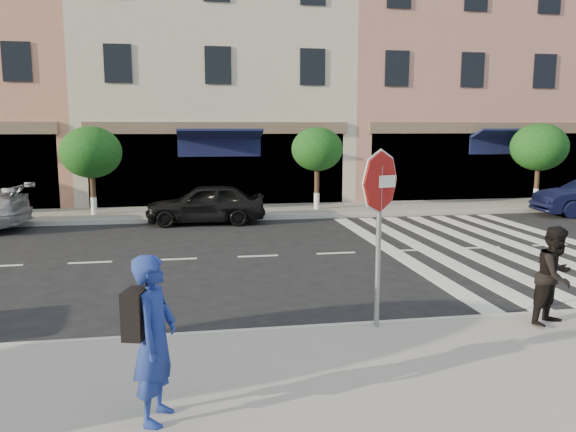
% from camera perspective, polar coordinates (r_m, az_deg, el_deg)
% --- Properties ---
extents(ground, '(120.00, 120.00, 0.00)m').
position_cam_1_polar(ground, '(10.18, -0.43, -9.14)').
color(ground, black).
rests_on(ground, ground).
extents(sidewalk_near, '(60.00, 4.50, 0.15)m').
position_cam_1_polar(sidewalk_near, '(6.75, 4.95, -18.31)').
color(sidewalk_near, gray).
rests_on(sidewalk_near, ground).
extents(sidewalk_far, '(60.00, 3.00, 0.15)m').
position_cam_1_polar(sidewalk_far, '(20.83, -5.28, 0.41)').
color(sidewalk_far, gray).
rests_on(sidewalk_far, ground).
extents(building_centre, '(11.00, 9.00, 11.00)m').
position_cam_1_polar(building_centre, '(26.67, -7.58, 13.93)').
color(building_centre, beige).
rests_on(building_centre, ground).
extents(building_east_mid, '(13.00, 9.00, 13.00)m').
position_cam_1_polar(building_east_mid, '(29.77, 17.02, 15.04)').
color(building_east_mid, '#AF7768').
rests_on(building_east_mid, ground).
extents(street_tree_wb, '(2.10, 2.10, 3.06)m').
position_cam_1_polar(street_tree_wb, '(20.66, -19.38, 6.10)').
color(street_tree_wb, '#473323').
rests_on(street_tree_wb, sidewalk_far).
extents(street_tree_c, '(1.90, 1.90, 3.04)m').
position_cam_1_polar(street_tree_c, '(20.86, 2.97, 6.75)').
color(street_tree_c, '#473323').
rests_on(street_tree_c, sidewalk_far).
extents(street_tree_ea, '(2.20, 2.20, 3.19)m').
position_cam_1_polar(street_tree_ea, '(24.46, 24.16, 6.39)').
color(street_tree_ea, '#473323').
rests_on(street_tree_ea, sidewalk_far).
extents(stop_sign, '(0.92, 0.31, 2.71)m').
position_cam_1_polar(stop_sign, '(8.40, 9.31, 1.60)').
color(stop_sign, gray).
rests_on(stop_sign, sidewalk_near).
extents(photographer, '(0.58, 0.73, 1.76)m').
position_cam_1_polar(photographer, '(6.02, -13.35, -12.04)').
color(photographer, navy).
rests_on(photographer, sidewalk_near).
extents(walker, '(0.93, 0.86, 1.54)m').
position_cam_1_polar(walker, '(9.57, 25.52, -5.49)').
color(walker, black).
rests_on(walker, sidewalk_near).
extents(car_far_mid, '(3.97, 1.73, 1.33)m').
position_cam_1_polar(car_far_mid, '(18.82, -8.37, 1.25)').
color(car_far_mid, black).
rests_on(car_far_mid, ground).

